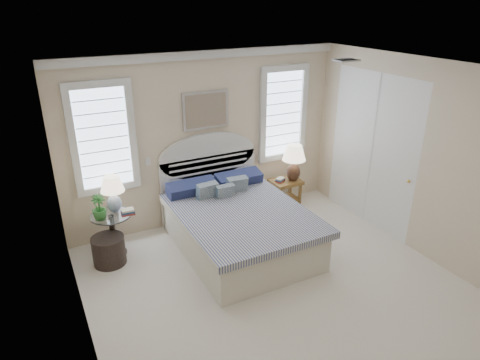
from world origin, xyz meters
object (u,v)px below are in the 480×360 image
object	(u,v)px
lamp_right	(294,159)
floor_pot	(109,250)
bed	(236,222)
nightstand_right	(286,188)
side_table_left	(113,230)
lamp_left	(113,190)

from	to	relation	value
lamp_right	floor_pot	bearing A→B (deg)	-175.49
bed	nightstand_right	world-z (taller)	bed
side_table_left	floor_pot	xyz separation A→B (m)	(-0.12, -0.20, -0.18)
side_table_left	lamp_left	bearing A→B (deg)	44.96
bed	floor_pot	distance (m)	1.82
side_table_left	lamp_right	size ratio (longest dim) A/B	0.99
side_table_left	lamp_left	xyz separation A→B (m)	(0.08, 0.08, 0.57)
bed	lamp_left	size ratio (longest dim) A/B	4.26
nightstand_right	lamp_left	distance (m)	2.92
side_table_left	floor_pot	size ratio (longest dim) A/B	1.42
nightstand_right	lamp_left	world-z (taller)	lamp_left
bed	floor_pot	size ratio (longest dim) A/B	5.12
bed	side_table_left	bearing A→B (deg)	160.26
nightstand_right	floor_pot	size ratio (longest dim) A/B	1.19
side_table_left	lamp_right	xyz separation A→B (m)	(3.06, 0.05, 0.53)
side_table_left	floor_pot	bearing A→B (deg)	-119.93
bed	floor_pot	xyz separation A→B (m)	(-1.77, 0.39, -0.18)
nightstand_right	lamp_right	size ratio (longest dim) A/B	0.83
lamp_left	lamp_right	bearing A→B (deg)	-0.70
floor_pot	lamp_left	world-z (taller)	lamp_left
floor_pot	lamp_right	bearing A→B (deg)	4.51
nightstand_right	lamp_right	bearing A→B (deg)	-26.32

